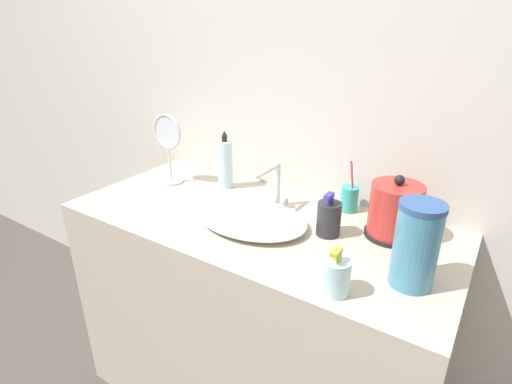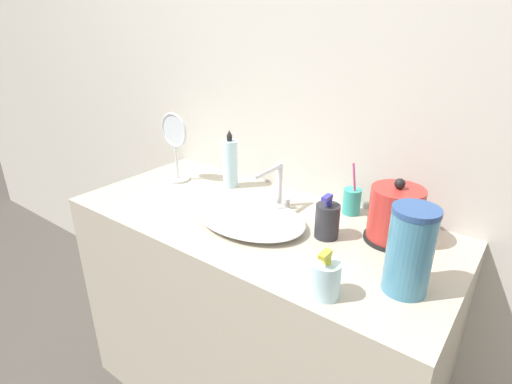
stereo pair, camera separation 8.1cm
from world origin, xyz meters
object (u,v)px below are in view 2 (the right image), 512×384
object	(u,v)px
shampoo_bottle	(230,163)
toothbrush_cup	(352,201)
faucet	(277,184)
vanity_mirror	(175,143)
mouthwash_bottle	(325,279)
lotion_bottle	(327,220)
water_pitcher	(410,250)
electric_kettle	(395,217)

from	to	relation	value
shampoo_bottle	toothbrush_cup	bearing A→B (deg)	7.26
faucet	toothbrush_cup	xyz separation A→B (m)	(0.23, 0.13, -0.05)
toothbrush_cup	vanity_mirror	world-z (taller)	vanity_mirror
shampoo_bottle	mouthwash_bottle	size ratio (longest dim) A/B	1.81
toothbrush_cup	lotion_bottle	world-z (taller)	toothbrush_cup
mouthwash_bottle	lotion_bottle	bearing A→B (deg)	116.97
mouthwash_bottle	water_pitcher	world-z (taller)	water_pitcher
lotion_bottle	faucet	bearing A→B (deg)	163.04
lotion_bottle	shampoo_bottle	xyz separation A→B (m)	(-0.51, 0.14, 0.04)
water_pitcher	toothbrush_cup	bearing A→B (deg)	132.00
faucet	mouthwash_bottle	bearing A→B (deg)	-42.06
toothbrush_cup	vanity_mirror	bearing A→B (deg)	-168.51
faucet	electric_kettle	xyz separation A→B (m)	(0.41, 0.03, -0.02)
electric_kettle	toothbrush_cup	xyz separation A→B (m)	(-0.18, 0.10, -0.03)
faucet	water_pitcher	world-z (taller)	water_pitcher
lotion_bottle	shampoo_bottle	world-z (taller)	shampoo_bottle
faucet	electric_kettle	world-z (taller)	electric_kettle
lotion_bottle	vanity_mirror	bearing A→B (deg)	175.83
electric_kettle	toothbrush_cup	distance (m)	0.21
lotion_bottle	vanity_mirror	distance (m)	0.75
faucet	mouthwash_bottle	size ratio (longest dim) A/B	1.27
toothbrush_cup	lotion_bottle	distance (m)	0.20
toothbrush_cup	shampoo_bottle	bearing A→B (deg)	-172.74
faucet	vanity_mirror	xyz separation A→B (m)	(-0.50, -0.02, 0.06)
shampoo_bottle	water_pitcher	world-z (taller)	shampoo_bottle
electric_kettle	mouthwash_bottle	world-z (taller)	electric_kettle
toothbrush_cup	water_pitcher	distance (m)	0.44
toothbrush_cup	water_pitcher	bearing A→B (deg)	-48.00
electric_kettle	toothbrush_cup	bearing A→B (deg)	151.49
mouthwash_bottle	water_pitcher	size ratio (longest dim) A/B	0.57
lotion_bottle	water_pitcher	bearing A→B (deg)	-23.52
lotion_bottle	water_pitcher	size ratio (longest dim) A/B	0.63
vanity_mirror	water_pitcher	xyz separation A→B (m)	(1.02, -0.18, -0.05)
faucet	electric_kettle	distance (m)	0.41
electric_kettle	vanity_mirror	distance (m)	0.91
water_pitcher	shampoo_bottle	bearing A→B (deg)	161.83
electric_kettle	water_pitcher	xyz separation A→B (m)	(0.11, -0.23, 0.03)
electric_kettle	toothbrush_cup	world-z (taller)	electric_kettle
vanity_mirror	toothbrush_cup	bearing A→B (deg)	11.49
faucet	shampoo_bottle	size ratio (longest dim) A/B	0.70
lotion_bottle	water_pitcher	world-z (taller)	water_pitcher
faucet	water_pitcher	xyz separation A→B (m)	(0.52, -0.20, 0.02)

